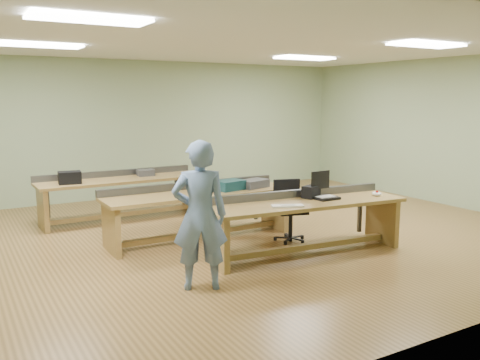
{
  "coord_description": "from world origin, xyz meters",
  "views": [
    {
      "loc": [
        -3.85,
        -6.87,
        2.18
      ],
      "look_at": [
        -0.22,
        -0.6,
        1.01
      ],
      "focal_mm": 38.0,
      "sensor_mm": 36.0,
      "label": 1
    }
  ],
  "objects_px": {
    "workbench_back": "(121,189)",
    "mug": "(192,188)",
    "person": "(200,215)",
    "workbench_mid": "(199,204)",
    "workbench_front": "(305,215)",
    "laptop_base": "(326,198)",
    "camera_bag": "(311,192)",
    "parts_bin_teal": "(230,185)",
    "task_chair": "(290,219)",
    "drinks_can": "(200,189)",
    "parts_bin_grey": "(254,184)"
  },
  "relations": [
    {
      "from": "workbench_back",
      "to": "mug",
      "type": "height_order",
      "value": "workbench_back"
    },
    {
      "from": "person",
      "to": "mug",
      "type": "distance_m",
      "value": 2.12
    },
    {
      "from": "workbench_mid",
      "to": "workbench_back",
      "type": "relative_size",
      "value": 1.01
    },
    {
      "from": "workbench_front",
      "to": "laptop_base",
      "type": "height_order",
      "value": "workbench_front"
    },
    {
      "from": "camera_bag",
      "to": "parts_bin_teal",
      "type": "bearing_deg",
      "value": 100.92
    },
    {
      "from": "person",
      "to": "task_chair",
      "type": "distance_m",
      "value": 2.41
    },
    {
      "from": "drinks_can",
      "to": "task_chair",
      "type": "bearing_deg",
      "value": -29.05
    },
    {
      "from": "camera_bag",
      "to": "mug",
      "type": "distance_m",
      "value": 1.84
    },
    {
      "from": "workbench_back",
      "to": "parts_bin_teal",
      "type": "bearing_deg",
      "value": -61.31
    },
    {
      "from": "laptop_base",
      "to": "parts_bin_grey",
      "type": "relative_size",
      "value": 0.71
    },
    {
      "from": "person",
      "to": "task_chair",
      "type": "height_order",
      "value": "person"
    },
    {
      "from": "camera_bag",
      "to": "mug",
      "type": "bearing_deg",
      "value": 114.08
    },
    {
      "from": "workbench_front",
      "to": "task_chair",
      "type": "xyz_separation_m",
      "value": [
        0.2,
        0.64,
        -0.22
      ]
    },
    {
      "from": "parts_bin_grey",
      "to": "mug",
      "type": "height_order",
      "value": "parts_bin_grey"
    },
    {
      "from": "workbench_back",
      "to": "task_chair",
      "type": "xyz_separation_m",
      "value": [
        1.82,
        -2.69,
        -0.22
      ]
    },
    {
      "from": "person",
      "to": "parts_bin_grey",
      "type": "height_order",
      "value": "person"
    },
    {
      "from": "workbench_front",
      "to": "parts_bin_grey",
      "type": "xyz_separation_m",
      "value": [
        -0.04,
        1.31,
        0.26
      ]
    },
    {
      "from": "laptop_base",
      "to": "mug",
      "type": "height_order",
      "value": "mug"
    },
    {
      "from": "workbench_mid",
      "to": "laptop_base",
      "type": "bearing_deg",
      "value": -47.18
    },
    {
      "from": "parts_bin_grey",
      "to": "workbench_back",
      "type": "bearing_deg",
      "value": 128.12
    },
    {
      "from": "parts_bin_teal",
      "to": "drinks_can",
      "type": "height_order",
      "value": "parts_bin_teal"
    },
    {
      "from": "parts_bin_grey",
      "to": "laptop_base",
      "type": "bearing_deg",
      "value": -73.65
    },
    {
      "from": "person",
      "to": "laptop_base",
      "type": "distance_m",
      "value": 2.27
    },
    {
      "from": "parts_bin_teal",
      "to": "drinks_can",
      "type": "bearing_deg",
      "value": -177.9
    },
    {
      "from": "mug",
      "to": "drinks_can",
      "type": "xyz_separation_m",
      "value": [
        0.06,
        -0.17,
        0.02
      ]
    },
    {
      "from": "workbench_mid",
      "to": "task_chair",
      "type": "height_order",
      "value": "task_chair"
    },
    {
      "from": "camera_bag",
      "to": "drinks_can",
      "type": "distance_m",
      "value": 1.68
    },
    {
      "from": "laptop_base",
      "to": "camera_bag",
      "type": "relative_size",
      "value": 1.26
    },
    {
      "from": "task_chair",
      "to": "workbench_mid",
      "type": "bearing_deg",
      "value": 163.36
    },
    {
      "from": "workbench_mid",
      "to": "person",
      "type": "distance_m",
      "value": 2.12
    },
    {
      "from": "workbench_front",
      "to": "mug",
      "type": "distance_m",
      "value": 1.83
    },
    {
      "from": "person",
      "to": "parts_bin_teal",
      "type": "distance_m",
      "value": 2.28
    },
    {
      "from": "person",
      "to": "mug",
      "type": "relative_size",
      "value": 13.95
    },
    {
      "from": "task_chair",
      "to": "camera_bag",
      "type": "bearing_deg",
      "value": -70.34
    },
    {
      "from": "workbench_mid",
      "to": "camera_bag",
      "type": "distance_m",
      "value": 1.76
    },
    {
      "from": "workbench_front",
      "to": "laptop_base",
      "type": "bearing_deg",
      "value": 0.73
    },
    {
      "from": "person",
      "to": "laptop_base",
      "type": "height_order",
      "value": "person"
    },
    {
      "from": "laptop_base",
      "to": "mug",
      "type": "distance_m",
      "value": 2.06
    },
    {
      "from": "workbench_mid",
      "to": "parts_bin_grey",
      "type": "bearing_deg",
      "value": -5.89
    },
    {
      "from": "workbench_front",
      "to": "camera_bag",
      "type": "bearing_deg",
      "value": 39.42
    },
    {
      "from": "laptop_base",
      "to": "task_chair",
      "type": "bearing_deg",
      "value": 101.52
    },
    {
      "from": "workbench_front",
      "to": "drinks_can",
      "type": "distance_m",
      "value": 1.66
    },
    {
      "from": "workbench_mid",
      "to": "task_chair",
      "type": "xyz_separation_m",
      "value": [
        1.18,
        -0.77,
        -0.22
      ]
    },
    {
      "from": "parts_bin_grey",
      "to": "drinks_can",
      "type": "xyz_separation_m",
      "value": [
        -0.96,
        -0.01,
        0.0
      ]
    },
    {
      "from": "workbench_back",
      "to": "task_chair",
      "type": "distance_m",
      "value": 3.25
    },
    {
      "from": "person",
      "to": "laptop_base",
      "type": "bearing_deg",
      "value": -145.76
    },
    {
      "from": "camera_bag",
      "to": "parts_bin_grey",
      "type": "xyz_separation_m",
      "value": [
        -0.26,
        1.16,
        -0.03
      ]
    },
    {
      "from": "laptop_base",
      "to": "workbench_back",
      "type": "bearing_deg",
      "value": 118.82
    },
    {
      "from": "camera_bag",
      "to": "parts_bin_teal",
      "type": "xyz_separation_m",
      "value": [
        -0.7,
        1.17,
        -0.01
      ]
    },
    {
      "from": "parts_bin_grey",
      "to": "camera_bag",
      "type": "bearing_deg",
      "value": -77.24
    }
  ]
}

